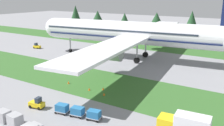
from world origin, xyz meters
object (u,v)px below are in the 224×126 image
at_px(catering_truck, 185,126).
at_px(taxiway_marker_1, 103,89).
at_px(pushback_tractor, 37,46).
at_px(taxiway_marker_3, 89,89).
at_px(uld_container_0, 3,116).
at_px(airliner, 134,33).
at_px(cargo_dolly_second, 78,111).
at_px(taxiway_marker_0, 69,82).
at_px(uld_container_1, 15,120).
at_px(taxiway_marker_2, 104,94).
at_px(cargo_dolly_third, 94,114).
at_px(baggage_tug, 37,104).
at_px(cargo_dolly_lead, 62,108).

xyz_separation_m(catering_truck, taxiway_marker_1, (-19.33, 8.98, -1.68)).
bearing_deg(pushback_tractor, taxiway_marker_3, 53.84).
bearing_deg(uld_container_0, taxiway_marker_3, 79.42).
distance_m(airliner, pushback_tractor, 37.69).
height_order(cargo_dolly_second, taxiway_marker_0, cargo_dolly_second).
bearing_deg(taxiway_marker_3, airliner, 98.75).
xyz_separation_m(airliner, uld_container_0, (0.97, -44.40, -7.13)).
height_order(pushback_tractor, uld_container_1, pushback_tractor).
relative_size(pushback_tractor, taxiway_marker_2, 5.00).
distance_m(cargo_dolly_third, uld_container_0, 13.80).
bearing_deg(taxiway_marker_2, baggage_tug, -121.16).
bearing_deg(airliner, catering_truck, -150.63).
bearing_deg(airliner, taxiway_marker_2, -170.99).
distance_m(catering_truck, uld_container_1, 24.24).
distance_m(airliner, taxiway_marker_0, 27.64).
height_order(cargo_dolly_lead, cargo_dolly_second, same).
relative_size(airliner, uld_container_0, 38.98).
xyz_separation_m(cargo_dolly_second, taxiway_marker_0, (-11.54, 10.64, -0.62)).
relative_size(airliner, pushback_tractor, 28.39).
xyz_separation_m(airliner, taxiway_marker_1, (6.37, -25.42, -7.72)).
height_order(uld_container_0, uld_container_1, uld_container_1).
relative_size(airliner, cargo_dolly_second, 32.13).
bearing_deg(taxiway_marker_1, cargo_dolly_second, -74.98).
distance_m(catering_truck, pushback_tractor, 69.08).
xyz_separation_m(cargo_dolly_third, catering_truck, (13.33, 2.20, 1.03)).
xyz_separation_m(cargo_dolly_second, taxiway_marker_1, (-3.14, 11.68, -0.65)).
relative_size(baggage_tug, taxiway_marker_2, 5.07).
height_order(pushback_tractor, taxiway_marker_2, pushback_tractor).
bearing_deg(taxiway_marker_3, baggage_tug, -102.44).
bearing_deg(cargo_dolly_lead, catering_truck, -90.39).
distance_m(taxiway_marker_0, taxiway_marker_2, 10.29).
height_order(taxiway_marker_0, taxiway_marker_1, taxiway_marker_0).
relative_size(catering_truck, uld_container_0, 3.57).
relative_size(catering_truck, taxiway_marker_2, 12.99).
relative_size(airliner, baggage_tug, 27.99).
bearing_deg(cargo_dolly_lead, taxiway_marker_2, -18.75).
height_order(airliner, cargo_dolly_second, airliner).
relative_size(cargo_dolly_third, uld_container_0, 1.21).
distance_m(baggage_tug, taxiway_marker_2, 12.52).
relative_size(airliner, cargo_dolly_lead, 32.13).
height_order(cargo_dolly_second, uld_container_1, uld_container_1).
height_order(airliner, taxiway_marker_3, airliner).
distance_m(uld_container_0, uld_container_1, 2.61).
bearing_deg(taxiway_marker_2, airliner, 106.40).
bearing_deg(cargo_dolly_second, airliner, 4.43).
relative_size(catering_truck, uld_container_1, 3.57).
distance_m(cargo_dolly_second, taxiway_marker_1, 12.11).
bearing_deg(taxiway_marker_2, cargo_dolly_third, -64.64).
relative_size(cargo_dolly_third, taxiway_marker_3, 4.28).
bearing_deg(pushback_tractor, cargo_dolly_lead, 45.45).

